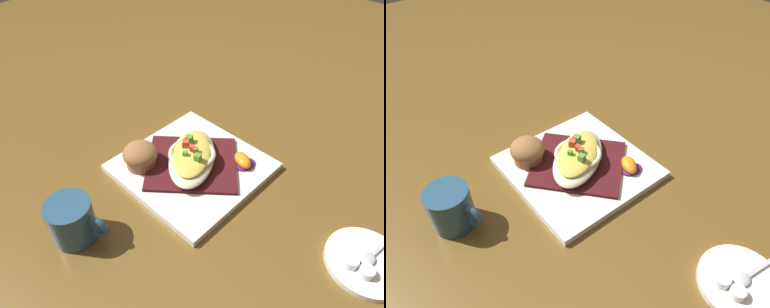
# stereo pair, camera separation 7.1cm
# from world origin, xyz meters

# --- Properties ---
(ground_plane) EXTENTS (2.60, 2.60, 0.00)m
(ground_plane) POSITION_xyz_m (0.00, 0.00, 0.00)
(ground_plane) COLOR brown
(square_plate) EXTENTS (0.29, 0.29, 0.02)m
(square_plate) POSITION_xyz_m (0.00, 0.00, 0.01)
(square_plate) COLOR white
(square_plate) RESTS_ON ground_plane
(folded_napkin) EXTENTS (0.25, 0.25, 0.01)m
(folded_napkin) POSITION_xyz_m (0.00, 0.00, 0.02)
(folded_napkin) COLOR #451418
(folded_napkin) RESTS_ON square_plate
(gratin_dish) EXTENTS (0.20, 0.18, 0.05)m
(gratin_dish) POSITION_xyz_m (0.00, 0.00, 0.04)
(gratin_dish) COLOR beige
(gratin_dish) RESTS_ON folded_napkin
(muffin) EXTENTS (0.07, 0.07, 0.06)m
(muffin) POSITION_xyz_m (-0.07, 0.08, 0.04)
(muffin) COLOR #98613D
(muffin) RESTS_ON square_plate
(orange_garnish) EXTENTS (0.05, 0.06, 0.02)m
(orange_garnish) POSITION_xyz_m (0.07, -0.08, 0.02)
(orange_garnish) COLOR #591E69
(orange_garnish) RESTS_ON square_plate
(coffee_mug) EXTENTS (0.08, 0.11, 0.08)m
(coffee_mug) POSITION_xyz_m (-0.26, 0.04, 0.04)
(coffee_mug) COLOR #2A4F6C
(coffee_mug) RESTS_ON ground_plane
(creamer_saucer) EXTENTS (0.14, 0.14, 0.01)m
(creamer_saucer) POSITION_xyz_m (0.03, -0.37, 0.01)
(creamer_saucer) COLOR white
(creamer_saucer) RESTS_ON ground_plane
(spoon) EXTENTS (0.09, 0.03, 0.01)m
(spoon) POSITION_xyz_m (0.03, -0.37, 0.02)
(spoon) COLOR silver
(spoon) RESTS_ON creamer_saucer
(creamer_cup_0) EXTENTS (0.02, 0.02, 0.02)m
(creamer_cup_0) POSITION_xyz_m (0.00, -0.35, 0.02)
(creamer_cup_0) COLOR white
(creamer_cup_0) RESTS_ON creamer_saucer
(creamer_cup_1) EXTENTS (0.02, 0.02, 0.02)m
(creamer_cup_1) POSITION_xyz_m (-0.00, -0.38, 0.02)
(creamer_cup_1) COLOR white
(creamer_cup_1) RESTS_ON creamer_saucer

